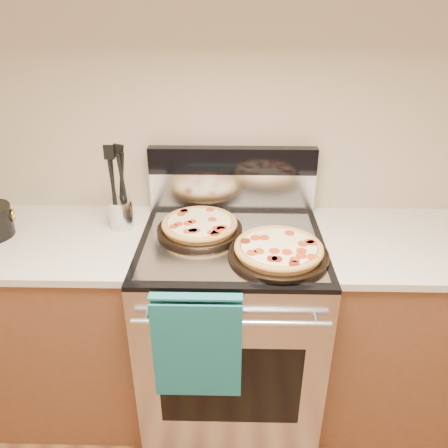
{
  "coord_description": "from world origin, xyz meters",
  "views": [
    {
      "loc": [
        0.0,
        0.08,
        1.8
      ],
      "look_at": [
        -0.03,
        1.55,
        1.05
      ],
      "focal_mm": 35.0,
      "sensor_mm": 36.0,
      "label": 1
    }
  ],
  "objects_px": {
    "pepperoni_pizza_back": "(200,226)",
    "pepperoni_pizza_front": "(279,250)",
    "utensil_crock": "(121,214)",
    "range_body": "(231,329)"
  },
  "relations": [
    {
      "from": "pepperoni_pizza_back",
      "to": "utensil_crock",
      "type": "bearing_deg",
      "value": 170.07
    },
    {
      "from": "utensil_crock",
      "to": "pepperoni_pizza_front",
      "type": "bearing_deg",
      "value": -21.46
    },
    {
      "from": "pepperoni_pizza_front",
      "to": "utensil_crock",
      "type": "relative_size",
      "value": 2.96
    },
    {
      "from": "utensil_crock",
      "to": "pepperoni_pizza_back",
      "type": "bearing_deg",
      "value": -9.93
    },
    {
      "from": "utensil_crock",
      "to": "range_body",
      "type": "bearing_deg",
      "value": -15.14
    },
    {
      "from": "range_body",
      "to": "pepperoni_pizza_front",
      "type": "xyz_separation_m",
      "value": [
        0.18,
        -0.13,
        0.5
      ]
    },
    {
      "from": "pepperoni_pizza_back",
      "to": "pepperoni_pizza_front",
      "type": "bearing_deg",
      "value": -32.29
    },
    {
      "from": "pepperoni_pizza_back",
      "to": "pepperoni_pizza_front",
      "type": "relative_size",
      "value": 0.94
    },
    {
      "from": "pepperoni_pizza_back",
      "to": "pepperoni_pizza_front",
      "type": "distance_m",
      "value": 0.37
    },
    {
      "from": "range_body",
      "to": "utensil_crock",
      "type": "height_order",
      "value": "utensil_crock"
    }
  ]
}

